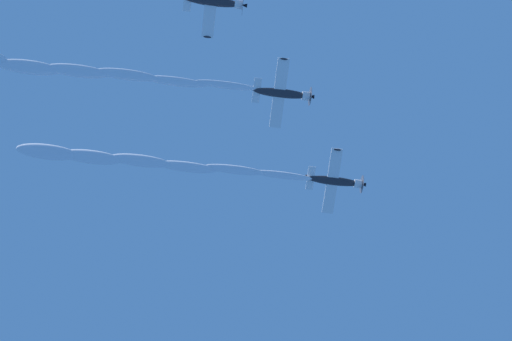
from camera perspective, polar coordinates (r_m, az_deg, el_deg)
name	(u,v)px	position (r m, az deg, el deg)	size (l,w,h in m)	color
airplane_lead	(336,181)	(91.14, 6.61, -0.88)	(8.09, 7.58, 2.51)	#232328
airplane_left_wingman	(283,93)	(87.41, 2.24, 6.39)	(8.10, 7.63, 2.45)	#232328
airplane_right_wingman	(215,2)	(87.02, -3.43, 13.76)	(8.10, 7.57, 2.46)	#232328
smoke_trail_lead	(127,160)	(90.57, -10.63, 0.87)	(23.08, 32.45, 2.23)	white
smoke_trail_left_wingman	(63,68)	(89.55, -15.70, 8.15)	(23.68, 32.70, 2.36)	white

